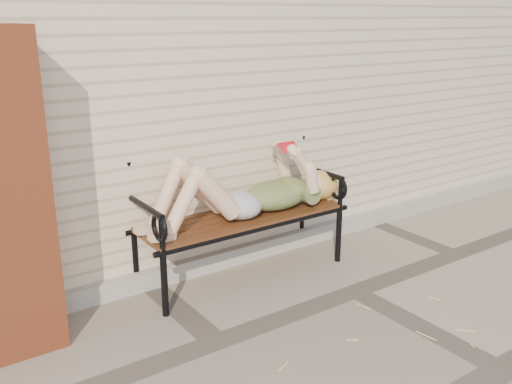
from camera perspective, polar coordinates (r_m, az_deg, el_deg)
ground at (r=4.54m, az=9.86°, el=-9.75°), size 80.00×80.00×0.00m
house_wall at (r=6.54m, az=-8.57°, el=12.28°), size 8.00×4.00×3.00m
foundation_strip at (r=5.18m, az=2.34°, el=-5.13°), size 8.00×0.10×0.15m
brick_pillar at (r=3.78m, az=-24.20°, el=-0.35°), size 0.50×0.50×2.00m
garden_bench at (r=4.60m, az=-2.20°, el=-0.01°), size 1.87×0.75×1.21m
reading_woman at (r=4.48m, az=-1.01°, el=0.06°), size 1.77×0.40×0.56m
straw_scatter at (r=3.72m, az=11.35°, el=-16.30°), size 2.99×1.77×0.01m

